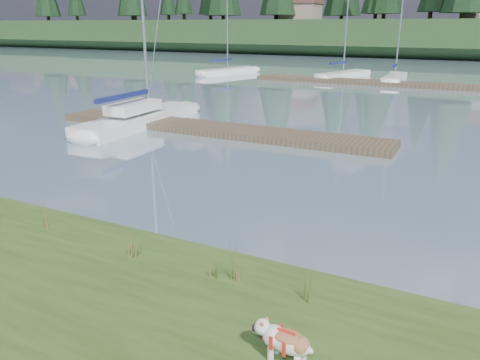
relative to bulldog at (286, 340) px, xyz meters
The scene contains 17 objects.
ground 34.31m from the bulldog, 97.72° to the left, with size 200.00×200.00×0.00m, color #7E97A8.
ridge 77.16m from the bulldog, 93.42° to the left, with size 200.00×20.00×5.00m, color #1E3419.
bulldog is the anchor object (origin of this frame).
sailboat_main 18.27m from the bulldog, 132.97° to the left, with size 1.98×8.90×12.74m.
dock_near 15.60m from the bulldog, 123.52° to the left, with size 16.00×2.00×0.30m, color #4C3D2C.
dock_far 34.10m from the bulldog, 94.39° to the left, with size 26.00×2.20×0.30m, color #4C3D2C.
sailboat_bg_0 41.42m from the bulldog, 118.57° to the left, with size 3.92×7.81×11.23m.
sailboat_bg_1 39.06m from the bulldog, 103.27° to the left, with size 3.76×7.72×11.42m.
sailboat_bg_2 37.60m from the bulldog, 97.03° to the left, with size 1.74×7.19×10.81m.
weed_0 4.03m from the bulldog, 158.56° to the left, with size 0.17×0.14×0.62m.
weed_1 3.96m from the bulldog, 158.78° to the left, with size 0.17×0.14×0.52m.
weed_2 2.20m from the bulldog, 134.26° to the left, with size 0.17×0.14×0.76m.
weed_3 6.52m from the bulldog, 165.15° to the left, with size 0.17×0.14×0.62m.
weed_4 2.44m from the bulldog, 142.33° to the left, with size 0.17×0.14×0.41m.
weed_5 1.53m from the bulldog, 97.53° to the left, with size 0.17×0.14×0.60m.
mud_lip 5.23m from the bulldog, 152.53° to the left, with size 60.00×0.50×0.14m, color #33281C.
house_0 78.91m from the bulldog, 109.78° to the left, with size 6.30×5.30×4.65m.
Camera 1 is at (6.40, -8.89, 4.63)m, focal length 35.00 mm.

